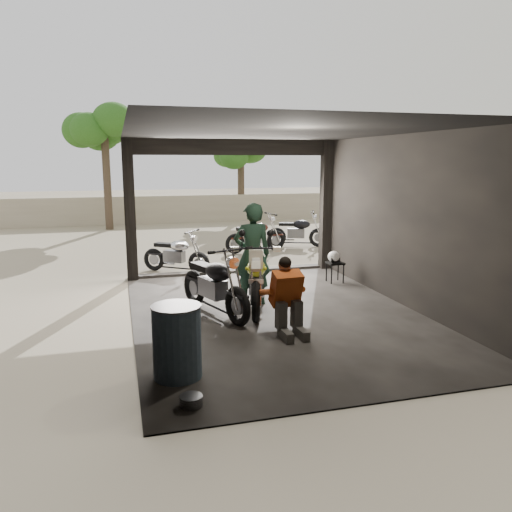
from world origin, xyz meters
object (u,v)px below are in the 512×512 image
left_bike (214,280)px  stool (335,265)px  outside_bike_b (256,233)px  sign_post (384,212)px  outside_bike_a (176,251)px  mechanic (289,299)px  outside_bike_c (298,229)px  main_bike (256,275)px  rider (252,255)px  helmet (334,257)px  oil_drum (177,343)px

left_bike → stool: 3.46m
outside_bike_b → sign_post: bearing=-153.4°
outside_bike_a → mechanic: 5.14m
left_bike → outside_bike_a: size_ratio=1.20×
outside_bike_a → outside_bike_c: size_ratio=0.94×
main_bike → rider: rider is taller
main_bike → helmet: 2.67m
left_bike → rider: size_ratio=0.97×
mechanic → oil_drum: 2.17m
outside_bike_b → left_bike: bearing=147.6°
outside_bike_b → oil_drum: 8.90m
outside_bike_b → oil_drum: size_ratio=1.80×
main_bike → outside_bike_c: (3.11, 6.28, -0.08)m
outside_bike_b → stool: size_ratio=3.57×
stool → oil_drum: size_ratio=0.51×
main_bike → sign_post: bearing=47.6°
mechanic → stool: (2.13, 2.99, -0.19)m
stool → main_bike: bearing=-146.4°
rider → sign_post: size_ratio=0.88×
rider → sign_post: bearing=-150.1°
main_bike → outside_bike_c: size_ratio=1.16×
main_bike → outside_bike_b: size_ratio=1.14×
left_bike → mechanic: left_bike is taller
helmet → mechanic: bearing=-115.1°
sign_post → oil_drum: bearing=-158.0°
outside_bike_b → helmet: (0.65, -4.18, 0.03)m
oil_drum → mechanic: bearing=30.5°
left_bike → main_bike: bearing=-12.4°
outside_bike_c → stool: size_ratio=3.51×
stool → outside_bike_c: bearing=79.8°
outside_bike_a → sign_post: 5.23m
left_bike → oil_drum: (-0.95, -2.48, -0.17)m
mechanic → sign_post: (3.85, 3.94, 0.88)m
main_bike → stool: 2.71m
outside_bike_a → mechanic: mechanic is taller
main_bike → left_bike: main_bike is taller
left_bike → mechanic: 1.66m
left_bike → outside_bike_b: left_bike is taller
main_bike → oil_drum: bearing=-108.2°
outside_bike_a → outside_bike_b: size_ratio=0.92×
outside_bike_a → rider: (1.09, -3.18, 0.44)m
outside_bike_c → oil_drum: bearing=172.4°
outside_bike_a → helmet: bearing=-85.7°
helmet → oil_drum: 5.69m
mechanic → sign_post: sign_post is taller
helmet → outside_bike_c: bearing=89.4°
outside_bike_b → mechanic: (-1.44, -7.16, 0.02)m
outside_bike_c → helmet: outside_bike_c is taller
main_bike → rider: 0.47m
rider → outside_bike_c: bearing=-115.8°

